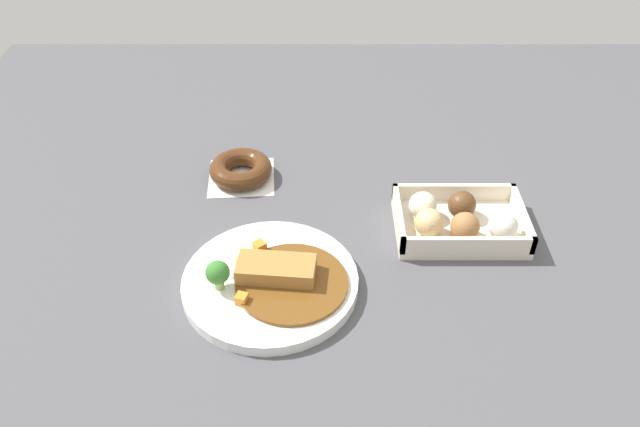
% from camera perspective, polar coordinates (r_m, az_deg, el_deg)
% --- Properties ---
extents(ground_plane, '(1.60, 1.60, 0.00)m').
position_cam_1_polar(ground_plane, '(0.96, 1.50, -4.85)').
color(ground_plane, '#4C4C51').
extents(curry_plate, '(0.26, 0.26, 0.07)m').
position_cam_1_polar(curry_plate, '(0.92, -4.65, -6.10)').
color(curry_plate, white).
rests_on(curry_plate, ground_plane).
extents(donut_box, '(0.20, 0.14, 0.06)m').
position_cam_1_polar(donut_box, '(1.02, 12.19, -0.61)').
color(donut_box, beige).
rests_on(donut_box, ground_plane).
extents(chocolate_ring_donut, '(0.12, 0.12, 0.04)m').
position_cam_1_polar(chocolate_ring_donut, '(1.13, -7.41, 3.95)').
color(chocolate_ring_donut, white).
rests_on(chocolate_ring_donut, ground_plane).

